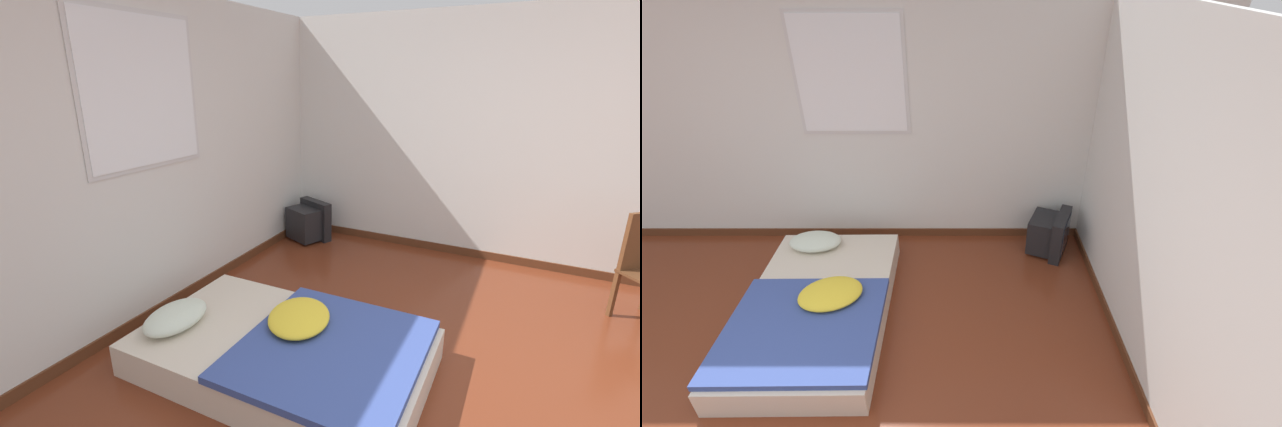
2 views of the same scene
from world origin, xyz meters
TOP-DOWN VIEW (x-y plane):
  - wall_back at (0.01, 2.67)m, footprint 7.84×0.08m
  - wall_right at (2.75, 0.00)m, footprint 0.08×7.68m
  - mattress_bed at (0.11, 1.30)m, footprint 1.24×1.97m
  - crt_tv at (2.34, 2.33)m, footprint 0.52×0.55m

SIDE VIEW (x-z plane):
  - mattress_bed at x=0.11m, z-range -0.04..0.34m
  - crt_tv at x=2.34m, z-range -0.01..0.47m
  - wall_right at x=2.75m, z-range -0.01..2.59m
  - wall_back at x=0.01m, z-range 0.00..2.60m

